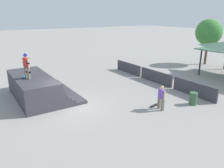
{
  "coord_description": "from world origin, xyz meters",
  "views": [
    {
      "loc": [
        12.48,
        -4.91,
        5.81
      ],
      "look_at": [
        -0.27,
        3.44,
        0.92
      ],
      "focal_mm": 35.0,
      "sensor_mm": 36.0,
      "label": 1
    }
  ],
  "objects_px": {
    "trash_bin": "(193,99)",
    "skateboard_on_ground": "(154,105)",
    "skateboard_on_deck": "(25,76)",
    "bystander_walking": "(161,97)",
    "skater_on_deck": "(26,64)",
    "tree_beside_pavilion": "(209,32)"
  },
  "relations": [
    {
      "from": "trash_bin",
      "to": "skateboard_on_ground",
      "type": "bearing_deg",
      "value": -116.47
    },
    {
      "from": "skateboard_on_deck",
      "to": "bystander_walking",
      "type": "xyz_separation_m",
      "value": [
        6.35,
        6.72,
        -0.85
      ]
    },
    {
      "from": "skateboard_on_ground",
      "to": "bystander_walking",
      "type": "bearing_deg",
      "value": 78.24
    },
    {
      "from": "skateboard_on_ground",
      "to": "trash_bin",
      "type": "distance_m",
      "value": 2.71
    },
    {
      "from": "skateboard_on_ground",
      "to": "trash_bin",
      "type": "height_order",
      "value": "trash_bin"
    },
    {
      "from": "skateboard_on_deck",
      "to": "bystander_walking",
      "type": "distance_m",
      "value": 9.29
    },
    {
      "from": "skateboard_on_deck",
      "to": "trash_bin",
      "type": "height_order",
      "value": "skateboard_on_deck"
    },
    {
      "from": "skateboard_on_deck",
      "to": "skater_on_deck",
      "type": "bearing_deg",
      "value": 37.29
    },
    {
      "from": "tree_beside_pavilion",
      "to": "skateboard_on_ground",
      "type": "bearing_deg",
      "value": -66.88
    },
    {
      "from": "skateboard_on_deck",
      "to": "skateboard_on_ground",
      "type": "xyz_separation_m",
      "value": [
        5.74,
        6.73,
        -1.68
      ]
    },
    {
      "from": "skater_on_deck",
      "to": "skateboard_on_deck",
      "type": "xyz_separation_m",
      "value": [
        -0.43,
        -0.12,
        -0.92
      ]
    },
    {
      "from": "trash_bin",
      "to": "bystander_walking",
      "type": "bearing_deg",
      "value": -103.75
    },
    {
      "from": "bystander_walking",
      "to": "tree_beside_pavilion",
      "type": "relative_size",
      "value": 0.3
    },
    {
      "from": "skateboard_on_ground",
      "to": "trash_bin",
      "type": "bearing_deg",
      "value": 142.84
    },
    {
      "from": "skateboard_on_ground",
      "to": "tree_beside_pavilion",
      "type": "distance_m",
      "value": 15.89
    },
    {
      "from": "skater_on_deck",
      "to": "skateboard_on_ground",
      "type": "height_order",
      "value": "skater_on_deck"
    },
    {
      "from": "bystander_walking",
      "to": "trash_bin",
      "type": "relative_size",
      "value": 1.87
    },
    {
      "from": "skateboard_on_deck",
      "to": "skateboard_on_ground",
      "type": "bearing_deg",
      "value": 71.04
    },
    {
      "from": "skater_on_deck",
      "to": "bystander_walking",
      "type": "distance_m",
      "value": 9.05
    },
    {
      "from": "skater_on_deck",
      "to": "trash_bin",
      "type": "bearing_deg",
      "value": 38.18
    },
    {
      "from": "skater_on_deck",
      "to": "skateboard_on_ground",
      "type": "relative_size",
      "value": 2.18
    },
    {
      "from": "bystander_walking",
      "to": "tree_beside_pavilion",
      "type": "distance_m",
      "value": 15.97
    }
  ]
}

